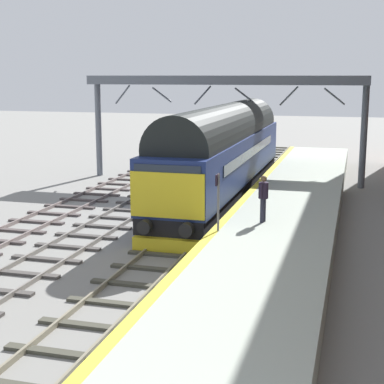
% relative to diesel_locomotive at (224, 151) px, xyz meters
% --- Properties ---
extents(ground_plane, '(140.00, 140.00, 0.00)m').
position_rel_diesel_locomotive_xyz_m(ground_plane, '(-0.00, -7.05, -2.48)').
color(ground_plane, gray).
rests_on(ground_plane, ground).
extents(track_main, '(2.50, 60.00, 0.15)m').
position_rel_diesel_locomotive_xyz_m(track_main, '(-0.00, -7.05, -2.43)').
color(track_main, gray).
rests_on(track_main, ground).
extents(track_adjacent_west, '(2.50, 60.00, 0.15)m').
position_rel_diesel_locomotive_xyz_m(track_adjacent_west, '(-3.59, -7.05, -2.43)').
color(track_adjacent_west, slate).
rests_on(track_adjacent_west, ground).
extents(track_adjacent_far_west, '(2.50, 60.00, 0.15)m').
position_rel_diesel_locomotive_xyz_m(track_adjacent_far_west, '(-6.57, -7.05, -2.43)').
color(track_adjacent_far_west, gray).
rests_on(track_adjacent_far_west, ground).
extents(station_platform, '(4.00, 44.00, 1.01)m').
position_rel_diesel_locomotive_xyz_m(station_platform, '(3.60, -7.05, -1.98)').
color(station_platform, '#AAB4A6').
rests_on(station_platform, ground).
extents(diesel_locomotive, '(2.74, 18.11, 4.68)m').
position_rel_diesel_locomotive_xyz_m(diesel_locomotive, '(0.00, 0.00, 0.00)').
color(diesel_locomotive, black).
rests_on(diesel_locomotive, ground).
extents(platform_number_sign, '(0.10, 0.44, 1.90)m').
position_rel_diesel_locomotive_xyz_m(platform_number_sign, '(1.87, -9.24, -0.21)').
color(platform_number_sign, slate).
rests_on(platform_number_sign, station_platform).
extents(waiting_passenger, '(0.41, 0.50, 1.64)m').
position_rel_diesel_locomotive_xyz_m(waiting_passenger, '(3.11, -7.63, -0.49)').
color(waiting_passenger, '#2C2C3D').
rests_on(waiting_passenger, station_platform).
extents(overhead_footbridge, '(15.87, 2.00, 6.02)m').
position_rel_diesel_locomotive_xyz_m(overhead_footbridge, '(-1.24, 5.44, 3.04)').
color(overhead_footbridge, slate).
rests_on(overhead_footbridge, ground).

